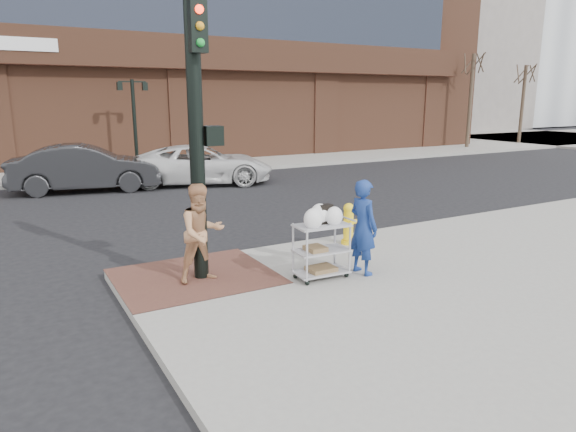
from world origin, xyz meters
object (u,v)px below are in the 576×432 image
lamp_post (134,115)px  sedan_dark (86,168)px  woman_blue (363,227)px  fire_hydrant (348,223)px  minivan_white (202,164)px  utility_cart (321,245)px  pedestrian_tan (202,233)px  traffic_signal_pole (198,129)px

lamp_post → sedan_dark: bearing=-125.3°
woman_blue → fire_hydrant: 2.02m
minivan_white → utility_cart: minivan_white is taller
lamp_post → minivan_white: (1.49, -4.37, -1.84)m
minivan_white → fire_hydrant: bearing=-162.6°
sedan_dark → fire_hydrant: bearing=-148.9°
pedestrian_tan → sedan_dark: pedestrian_tan is taller
minivan_white → traffic_signal_pole: bearing=179.4°
woman_blue → minivan_white: 12.16m
sedan_dark → woman_blue: bearing=-155.5°
lamp_post → utility_cart: (-0.62, -16.31, -1.86)m
sedan_dark → fire_hydrant: (3.90, -10.82, -0.23)m
pedestrian_tan → lamp_post: bearing=73.7°
woman_blue → sedan_dark: 12.90m
traffic_signal_pole → minivan_white: 11.74m
utility_cart → pedestrian_tan: bearing=154.4°
lamp_post → traffic_signal_pole: 15.43m
utility_cart → lamp_post: bearing=87.8°
lamp_post → minivan_white: 4.97m
lamp_post → utility_cart: 16.42m
lamp_post → pedestrian_tan: lamp_post is taller
pedestrian_tan → fire_hydrant: pedestrian_tan is taller
pedestrian_tan → utility_cart: pedestrian_tan is taller
lamp_post → utility_cart: bearing=-92.2°
woman_blue → lamp_post: bearing=-5.2°
pedestrian_tan → utility_cart: 2.14m
sedan_dark → minivan_white: sedan_dark is taller
woman_blue → sedan_dark: woman_blue is taller
utility_cart → fire_hydrant: bearing=42.1°
minivan_white → utility_cart: 12.12m
lamp_post → minivan_white: bearing=-71.2°
sedan_dark → fire_hydrant: sedan_dark is taller
lamp_post → woman_blue: bearing=-89.3°
traffic_signal_pole → fire_hydrant: 4.26m
utility_cart → woman_blue: bearing=-10.6°
sedan_dark → traffic_signal_pole: bearing=-167.3°
pedestrian_tan → sedan_dark: bearing=84.2°
traffic_signal_pole → utility_cart: bearing=-30.2°
traffic_signal_pole → utility_cart: size_ratio=3.71×
traffic_signal_pole → sedan_dark: bearing=91.5°
traffic_signal_pole → woman_blue: bearing=-24.8°
lamp_post → pedestrian_tan: bearing=-99.4°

